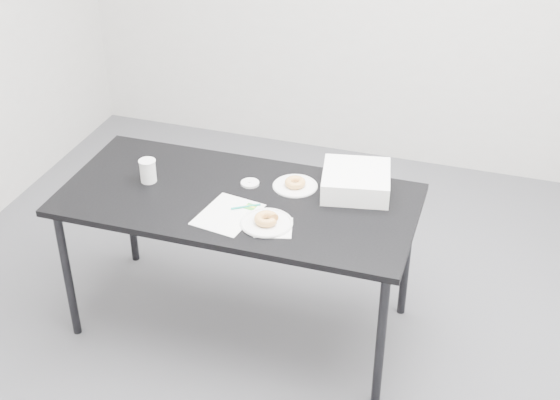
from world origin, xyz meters
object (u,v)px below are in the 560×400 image
(table, at_px, (238,207))
(plate_far, at_px, (295,186))
(scorecard, at_px, (228,214))
(plate_near, at_px, (267,223))
(bakery_box, at_px, (356,181))
(pen, at_px, (246,207))
(donut_far, at_px, (295,182))
(donut_near, at_px, (266,219))
(coffee_cup, at_px, (148,171))

(table, bearing_deg, plate_far, 37.16)
(scorecard, bearing_deg, table, 103.25)
(plate_near, relative_size, plate_far, 1.09)
(bakery_box, bearing_deg, plate_far, 179.69)
(scorecard, bearing_deg, plate_far, 65.83)
(scorecard, relative_size, pen, 2.15)
(bakery_box, bearing_deg, table, -166.88)
(donut_far, height_order, bakery_box, bakery_box)
(donut_far, bearing_deg, table, -142.53)
(donut_near, xyz_separation_m, coffee_cup, (-0.68, 0.18, 0.03))
(donut_far, bearing_deg, plate_near, -94.38)
(donut_near, xyz_separation_m, donut_far, (0.03, 0.36, -0.01))
(pen, bearing_deg, plate_near, -69.61)
(donut_near, bearing_deg, coffee_cup, 165.04)
(table, distance_m, bakery_box, 0.59)
(plate_far, distance_m, bakery_box, 0.30)
(pen, distance_m, plate_near, 0.17)
(plate_near, xyz_separation_m, bakery_box, (0.32, 0.41, 0.05))
(table, bearing_deg, donut_far, 37.16)
(table, relative_size, donut_far, 16.58)
(donut_far, relative_size, bakery_box, 0.32)
(scorecard, bearing_deg, plate_near, 3.81)
(pen, relative_size, coffee_cup, 1.20)
(donut_near, bearing_deg, scorecard, 174.46)
(plate_near, bearing_deg, donut_near, 0.00)
(scorecard, relative_size, bakery_box, 0.95)
(scorecard, height_order, plate_near, plate_near)
(coffee_cup, bearing_deg, plate_far, 13.87)
(scorecard, height_order, bakery_box, bakery_box)
(plate_near, bearing_deg, pen, 144.05)
(donut_near, height_order, plate_far, donut_near)
(scorecard, bearing_deg, pen, 62.78)
(scorecard, distance_m, plate_near, 0.20)
(table, bearing_deg, scorecard, -86.39)
(donut_far, distance_m, coffee_cup, 0.73)
(donut_near, distance_m, donut_far, 0.36)
(plate_far, xyz_separation_m, bakery_box, (0.29, 0.05, 0.05))
(pen, bearing_deg, donut_near, -69.61)
(scorecard, xyz_separation_m, plate_near, (0.20, -0.02, 0.01))
(scorecard, xyz_separation_m, coffee_cup, (-0.48, 0.16, 0.06))
(donut_far, bearing_deg, coffee_cup, -166.13)
(donut_near, xyz_separation_m, plate_far, (0.03, 0.36, -0.03))
(plate_near, xyz_separation_m, donut_far, (0.03, 0.36, 0.02))
(scorecard, xyz_separation_m, donut_far, (0.22, 0.34, 0.02))
(scorecard, height_order, coffee_cup, coffee_cup)
(coffee_cup, bearing_deg, donut_near, -14.96)
(plate_near, height_order, bakery_box, bakery_box)
(scorecard, bearing_deg, donut_near, 3.81)
(table, distance_m, pen, 0.12)
(table, height_order, plate_near, plate_near)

